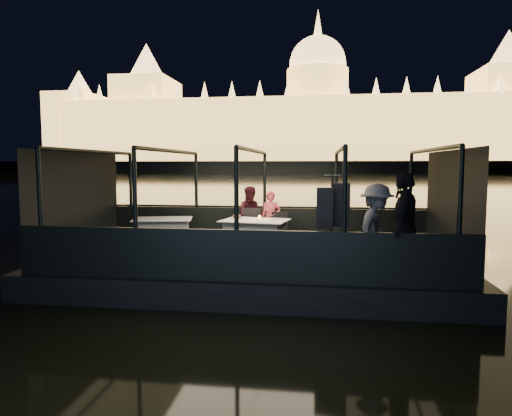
# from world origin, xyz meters

# --- Properties ---
(river_water) EXTENTS (500.00, 500.00, 0.00)m
(river_water) POSITION_xyz_m (0.00, 80.00, 0.00)
(river_water) COLOR black
(river_water) RESTS_ON ground
(boat_hull) EXTENTS (8.60, 4.40, 1.00)m
(boat_hull) POSITION_xyz_m (0.00, 0.00, 0.00)
(boat_hull) COLOR black
(boat_hull) RESTS_ON river_water
(boat_deck) EXTENTS (8.00, 4.00, 0.04)m
(boat_deck) POSITION_xyz_m (0.00, 0.00, 0.48)
(boat_deck) COLOR black
(boat_deck) RESTS_ON boat_hull
(gunwale_port) EXTENTS (8.00, 0.08, 0.90)m
(gunwale_port) POSITION_xyz_m (0.00, 2.00, 0.95)
(gunwale_port) COLOR black
(gunwale_port) RESTS_ON boat_deck
(gunwale_starboard) EXTENTS (8.00, 0.08, 0.90)m
(gunwale_starboard) POSITION_xyz_m (0.00, -2.00, 0.95)
(gunwale_starboard) COLOR black
(gunwale_starboard) RESTS_ON boat_deck
(cabin_glass_port) EXTENTS (8.00, 0.02, 1.40)m
(cabin_glass_port) POSITION_xyz_m (0.00, 2.00, 2.10)
(cabin_glass_port) COLOR #99B2B2
(cabin_glass_port) RESTS_ON gunwale_port
(cabin_glass_starboard) EXTENTS (8.00, 0.02, 1.40)m
(cabin_glass_starboard) POSITION_xyz_m (0.00, -2.00, 2.10)
(cabin_glass_starboard) COLOR #99B2B2
(cabin_glass_starboard) RESTS_ON gunwale_starboard
(cabin_roof_glass) EXTENTS (8.00, 4.00, 0.02)m
(cabin_roof_glass) POSITION_xyz_m (0.00, 0.00, 2.80)
(cabin_roof_glass) COLOR #99B2B2
(cabin_roof_glass) RESTS_ON boat_deck
(end_wall_fore) EXTENTS (0.02, 4.00, 2.30)m
(end_wall_fore) POSITION_xyz_m (-4.00, 0.00, 1.65)
(end_wall_fore) COLOR black
(end_wall_fore) RESTS_ON boat_deck
(end_wall_aft) EXTENTS (0.02, 4.00, 2.30)m
(end_wall_aft) POSITION_xyz_m (4.00, 0.00, 1.65)
(end_wall_aft) COLOR black
(end_wall_aft) RESTS_ON boat_deck
(canopy_ribs) EXTENTS (8.00, 4.00, 2.30)m
(canopy_ribs) POSITION_xyz_m (0.00, 0.00, 1.65)
(canopy_ribs) COLOR black
(canopy_ribs) RESTS_ON boat_deck
(embankment) EXTENTS (400.00, 140.00, 6.00)m
(embankment) POSITION_xyz_m (0.00, 210.00, 1.00)
(embankment) COLOR #423D33
(embankment) RESTS_ON ground
(parliament_building) EXTENTS (220.00, 32.00, 60.00)m
(parliament_building) POSITION_xyz_m (0.00, 175.00, 29.00)
(parliament_building) COLOR #F2D18C
(parliament_building) RESTS_ON embankment
(dining_table_central) EXTENTS (1.60, 1.27, 0.77)m
(dining_table_central) POSITION_xyz_m (-0.04, 0.56, 0.89)
(dining_table_central) COLOR silver
(dining_table_central) RESTS_ON boat_deck
(dining_table_aft) EXTENTS (1.56, 1.28, 0.73)m
(dining_table_aft) POSITION_xyz_m (-2.32, 0.86, 0.89)
(dining_table_aft) COLOR white
(dining_table_aft) RESTS_ON boat_deck
(chair_port_left) EXTENTS (0.50, 0.50, 0.95)m
(chair_port_left) POSITION_xyz_m (-0.23, 1.13, 0.95)
(chair_port_left) COLOR black
(chair_port_left) RESTS_ON boat_deck
(chair_port_right) EXTENTS (0.46, 0.46, 0.85)m
(chair_port_right) POSITION_xyz_m (0.43, 1.34, 0.95)
(chair_port_right) COLOR black
(chair_port_right) RESTS_ON boat_deck
(coat_stand) EXTENTS (0.58, 0.50, 1.86)m
(coat_stand) POSITION_xyz_m (1.61, -1.38, 1.40)
(coat_stand) COLOR black
(coat_stand) RESTS_ON boat_deck
(person_woman_coral) EXTENTS (0.50, 0.35, 1.36)m
(person_woman_coral) POSITION_xyz_m (0.20, 1.60, 1.25)
(person_woman_coral) COLOR #EC5561
(person_woman_coral) RESTS_ON boat_deck
(person_man_maroon) EXTENTS (0.78, 0.64, 1.47)m
(person_man_maroon) POSITION_xyz_m (-0.29, 1.64, 1.25)
(person_man_maroon) COLOR #3A101A
(person_man_maroon) RESTS_ON boat_deck
(passenger_stripe) EXTENTS (1.00, 1.24, 1.68)m
(passenger_stripe) POSITION_xyz_m (2.40, -1.28, 1.35)
(passenger_stripe) COLOR white
(passenger_stripe) RESTS_ON boat_deck
(passenger_dark) EXTENTS (0.84, 1.21, 1.89)m
(passenger_dark) POSITION_xyz_m (2.80, -1.73, 1.35)
(passenger_dark) COLOR black
(passenger_dark) RESTS_ON boat_deck
(wine_bottle) EXTENTS (0.06, 0.06, 0.28)m
(wine_bottle) POSITION_xyz_m (-0.48, 0.62, 1.42)
(wine_bottle) COLOR #12341A
(wine_bottle) RESTS_ON dining_table_central
(bread_basket) EXTENTS (0.21, 0.21, 0.08)m
(bread_basket) POSITION_xyz_m (-0.51, 0.83, 1.31)
(bread_basket) COLOR brown
(bread_basket) RESTS_ON dining_table_central
(amber_candle) EXTENTS (0.07, 0.07, 0.08)m
(amber_candle) POSITION_xyz_m (0.03, 0.76, 1.31)
(amber_candle) COLOR yellow
(amber_candle) RESTS_ON dining_table_central
(plate_near) EXTENTS (0.29, 0.29, 0.01)m
(plate_near) POSITION_xyz_m (0.39, 0.71, 1.27)
(plate_near) COLOR white
(plate_near) RESTS_ON dining_table_central
(plate_far) EXTENTS (0.29, 0.29, 0.02)m
(plate_far) POSITION_xyz_m (-0.42, 0.93, 1.27)
(plate_far) COLOR white
(plate_far) RESTS_ON dining_table_central
(wine_glass_white) EXTENTS (0.08, 0.08, 0.20)m
(wine_glass_white) POSITION_xyz_m (-0.50, 0.69, 1.36)
(wine_glass_white) COLOR silver
(wine_glass_white) RESTS_ON dining_table_central
(wine_glass_red) EXTENTS (0.09, 0.09, 0.21)m
(wine_glass_red) POSITION_xyz_m (0.17, 0.98, 1.36)
(wine_glass_red) COLOR white
(wine_glass_red) RESTS_ON dining_table_central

